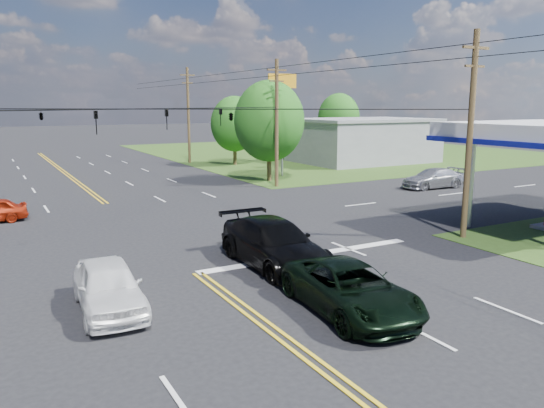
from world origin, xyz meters
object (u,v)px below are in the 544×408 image
pole_right_far (188,114)px  pickup_dkgreen (350,289)px  tree_right_a (269,121)px  pickup_white (109,286)px  pole_se (470,133)px  tree_far_r (339,117)px  tree_right_b (235,124)px  retail_ne (363,142)px  pole_ne (277,122)px  suv_black (274,243)px

pole_right_far → pickup_dkgreen: 43.24m
tree_right_a → pickup_white: size_ratio=1.80×
pole_se → tree_right_a: bearing=87.3°
pole_se → tree_right_a: (1.00, 21.00, -0.05)m
tree_far_r → pickup_dkgreen: size_ratio=1.42×
tree_right_b → retail_ne: bearing=-16.5°
retail_ne → pole_ne: (-17.00, -11.00, 2.72)m
suv_black → tree_right_a: bearing=62.8°
pole_se → tree_right_a: size_ratio=1.16×
pole_ne → tree_right_b: bearing=76.9°
retail_ne → pole_se: 33.72m
pole_right_far → tree_right_b: pole_right_far is taller
pole_right_far → tree_right_a: 16.03m
retail_ne → tree_right_a: size_ratio=1.71×
pole_ne → pole_right_far: pole_right_far is taller
tree_right_a → tree_right_b: (2.50, 12.00, -0.65)m
tree_far_r → pickup_white: size_ratio=1.68×
retail_ne → pickup_dkgreen: bearing=-128.9°
pole_se → suv_black: pole_se is taller
retail_ne → pickup_dkgreen: (-27.29, -33.77, -1.45)m
pole_ne → pole_right_far: (0.00, 19.00, 0.25)m
pole_se → retail_ne: bearing=59.6°
pickup_dkgreen → tree_right_a: bearing=71.8°
pole_se → tree_far_r: (21.00, 39.00, -0.37)m
suv_black → pole_ne: bearing=61.2°
retail_ne → tree_right_b: tree_right_b is taller
pickup_dkgreen → tree_right_b: bearing=75.4°
pole_right_far → pickup_dkgreen: pole_right_far is taller
pole_right_far → pickup_white: size_ratio=2.20×
tree_right_a → suv_black: 23.60m
tree_right_b → suv_black: bearing=-112.6°
tree_far_r → pickup_white: 55.12m
pickup_dkgreen → pole_se: bearing=30.4°
pole_se → tree_far_r: pole_se is taller
pole_right_far → pickup_dkgreen: bearing=-103.8°
pickup_white → retail_ne: bearing=45.4°
tree_right_b → pickup_dkgreen: bearing=-110.1°
pole_se → pole_ne: bearing=90.0°
tree_right_a → suv_black: (-11.00, -20.50, -3.97)m
retail_ne → pole_se: bearing=-120.4°
suv_black → pickup_white: (-6.65, -1.58, -0.12)m
pole_se → pole_right_far: 37.00m
tree_far_r → tree_right_a: bearing=-138.0°
pole_se → pickup_white: pole_se is taller
pole_ne → tree_far_r: size_ratio=1.25×
tree_right_a → tree_far_r: bearing=42.0°
tree_right_a → suv_black: tree_right_a is taller
retail_ne → pole_se: size_ratio=1.47×
pole_ne → tree_far_r: pole_ne is taller
tree_right_b → pickup_dkgreen: (-13.79, -37.77, -3.47)m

